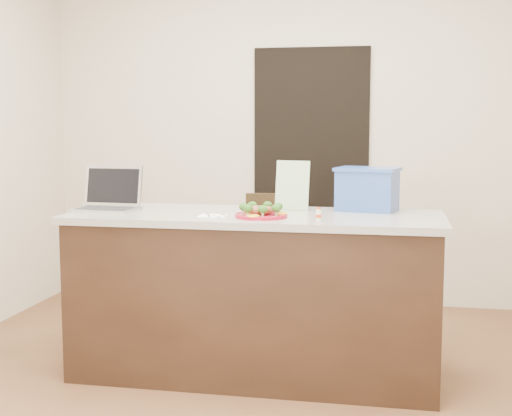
% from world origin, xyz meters
% --- Properties ---
extents(ground, '(4.00, 4.00, 0.00)m').
position_xyz_m(ground, '(0.00, 0.00, 0.00)').
color(ground, brown).
rests_on(ground, ground).
extents(room_shell, '(4.00, 4.00, 4.00)m').
position_xyz_m(room_shell, '(0.00, 0.00, 1.62)').
color(room_shell, white).
rests_on(room_shell, ground).
extents(doorway, '(0.90, 0.02, 2.00)m').
position_xyz_m(doorway, '(0.10, 1.98, 1.00)').
color(doorway, black).
rests_on(doorway, ground).
extents(island, '(2.06, 0.76, 0.92)m').
position_xyz_m(island, '(0.00, 0.25, 0.46)').
color(island, black).
rests_on(island, ground).
extents(plate, '(0.28, 0.28, 0.02)m').
position_xyz_m(plate, '(0.06, 0.10, 0.93)').
color(plate, maroon).
rests_on(plate, island).
extents(meatballs, '(0.11, 0.11, 0.04)m').
position_xyz_m(meatballs, '(0.06, 0.10, 0.96)').
color(meatballs, brown).
rests_on(meatballs, plate).
extents(broccoli, '(0.23, 0.23, 0.04)m').
position_xyz_m(broccoli, '(0.06, 0.10, 0.97)').
color(broccoli, '#1D4512').
rests_on(broccoli, plate).
extents(pepper_rings, '(0.25, 0.25, 0.01)m').
position_xyz_m(pepper_rings, '(0.06, 0.10, 0.94)').
color(pepper_rings, yellow).
rests_on(pepper_rings, plate).
extents(napkin, '(0.15, 0.15, 0.01)m').
position_xyz_m(napkin, '(-0.20, 0.09, 0.92)').
color(napkin, white).
rests_on(napkin, island).
extents(fork, '(0.05, 0.15, 0.00)m').
position_xyz_m(fork, '(-0.22, 0.09, 0.93)').
color(fork, silver).
rests_on(fork, napkin).
extents(knife, '(0.07, 0.18, 0.01)m').
position_xyz_m(knife, '(-0.17, 0.07, 0.93)').
color(knife, white).
rests_on(knife, napkin).
extents(yogurt_bottle, '(0.03, 0.03, 0.07)m').
position_xyz_m(yogurt_bottle, '(0.37, 0.06, 0.95)').
color(yogurt_bottle, beige).
rests_on(yogurt_bottle, island).
extents(laptop, '(0.36, 0.29, 0.25)m').
position_xyz_m(laptop, '(-0.86, 0.26, 0.99)').
color(laptop, silver).
rests_on(laptop, island).
extents(leaflet, '(0.20, 0.07, 0.28)m').
position_xyz_m(leaflet, '(0.18, 0.45, 1.06)').
color(leaflet, silver).
rests_on(leaflet, island).
extents(blue_box, '(0.39, 0.31, 0.25)m').
position_xyz_m(blue_box, '(0.60, 0.51, 1.04)').
color(blue_box, '#2B4D9D').
rests_on(blue_box, island).
extents(chair, '(0.45, 0.45, 0.93)m').
position_xyz_m(chair, '(-0.05, 1.14, 0.53)').
color(chair, '#352310').
rests_on(chair, ground).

